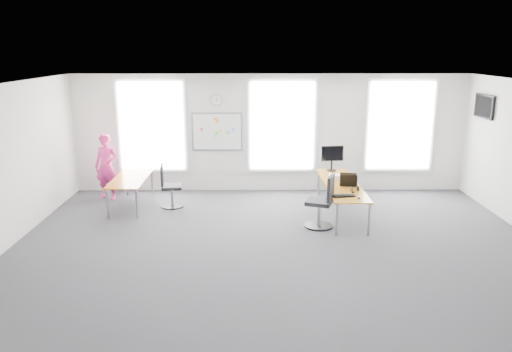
{
  "coord_description": "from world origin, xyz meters",
  "views": [
    {
      "loc": [
        -0.47,
        -8.58,
        3.63
      ],
      "look_at": [
        -0.38,
        1.2,
        1.1
      ],
      "focal_mm": 35.0,
      "sensor_mm": 36.0,
      "label": 1
    }
  ],
  "objects_px": {
    "desk_right": "(341,186)",
    "headphones": "(354,189)",
    "chair_right": "(322,205)",
    "monitor": "(332,156)",
    "desk_left": "(131,180)",
    "keyboard": "(343,196)",
    "chair_left": "(169,189)",
    "person": "(106,167)"
  },
  "relations": [
    {
      "from": "chair_left",
      "to": "chair_right",
      "type": "bearing_deg",
      "value": -120.12
    },
    {
      "from": "chair_left",
      "to": "person",
      "type": "height_order",
      "value": "person"
    },
    {
      "from": "keyboard",
      "to": "headphones",
      "type": "distance_m",
      "value": 0.5
    },
    {
      "from": "desk_left",
      "to": "chair_left",
      "type": "bearing_deg",
      "value": -3.92
    },
    {
      "from": "headphones",
      "to": "desk_left",
      "type": "bearing_deg",
      "value": 179.13
    },
    {
      "from": "chair_right",
      "to": "chair_left",
      "type": "bearing_deg",
      "value": -92.17
    },
    {
      "from": "desk_right",
      "to": "headphones",
      "type": "xyz_separation_m",
      "value": [
        0.17,
        -0.57,
        0.09
      ]
    },
    {
      "from": "desk_right",
      "to": "headphones",
      "type": "bearing_deg",
      "value": -73.71
    },
    {
      "from": "desk_right",
      "to": "desk_left",
      "type": "xyz_separation_m",
      "value": [
        -4.82,
        0.58,
        -0.01
      ]
    },
    {
      "from": "chair_left",
      "to": "keyboard",
      "type": "relative_size",
      "value": 2.14
    },
    {
      "from": "keyboard",
      "to": "headphones",
      "type": "relative_size",
      "value": 2.62
    },
    {
      "from": "desk_left",
      "to": "person",
      "type": "bearing_deg",
      "value": 139.37
    },
    {
      "from": "person",
      "to": "chair_right",
      "type": "bearing_deg",
      "value": -8.81
    },
    {
      "from": "desk_right",
      "to": "keyboard",
      "type": "height_order",
      "value": "keyboard"
    },
    {
      "from": "desk_right",
      "to": "chair_left",
      "type": "xyz_separation_m",
      "value": [
        -3.92,
        0.51,
        -0.2
      ]
    },
    {
      "from": "desk_right",
      "to": "person",
      "type": "bearing_deg",
      "value": 167.82
    },
    {
      "from": "person",
      "to": "headphones",
      "type": "distance_m",
      "value": 5.98
    },
    {
      "from": "desk_right",
      "to": "keyboard",
      "type": "xyz_separation_m",
      "value": [
        -0.13,
        -0.97,
        0.06
      ]
    },
    {
      "from": "headphones",
      "to": "monitor",
      "type": "height_order",
      "value": "monitor"
    },
    {
      "from": "desk_left",
      "to": "keyboard",
      "type": "height_order",
      "value": "keyboard"
    },
    {
      "from": "desk_left",
      "to": "monitor",
      "type": "height_order",
      "value": "monitor"
    },
    {
      "from": "chair_right",
      "to": "keyboard",
      "type": "distance_m",
      "value": 0.47
    },
    {
      "from": "chair_right",
      "to": "headphones",
      "type": "bearing_deg",
      "value": 133.78
    },
    {
      "from": "desk_right",
      "to": "person",
      "type": "xyz_separation_m",
      "value": [
        -5.54,
        1.2,
        0.16
      ]
    },
    {
      "from": "desk_left",
      "to": "monitor",
      "type": "xyz_separation_m",
      "value": [
        4.78,
        0.63,
        0.43
      ]
    },
    {
      "from": "chair_left",
      "to": "headphones",
      "type": "xyz_separation_m",
      "value": [
        4.09,
        -1.09,
        0.3
      ]
    },
    {
      "from": "person",
      "to": "monitor",
      "type": "relative_size",
      "value": 2.6
    },
    {
      "from": "chair_right",
      "to": "headphones",
      "type": "distance_m",
      "value": 0.81
    },
    {
      "from": "person",
      "to": "headphones",
      "type": "relative_size",
      "value": 8.97
    },
    {
      "from": "chair_left",
      "to": "desk_left",
      "type": "bearing_deg",
      "value": 78.38
    },
    {
      "from": "desk_right",
      "to": "chair_left",
      "type": "height_order",
      "value": "chair_left"
    },
    {
      "from": "desk_left",
      "to": "chair_left",
      "type": "distance_m",
      "value": 0.92
    },
    {
      "from": "chair_right",
      "to": "person",
      "type": "bearing_deg",
      "value": -92.31
    },
    {
      "from": "desk_left",
      "to": "chair_left",
      "type": "relative_size",
      "value": 1.87
    },
    {
      "from": "keyboard",
      "to": "headphones",
      "type": "height_order",
      "value": "headphones"
    },
    {
      "from": "chair_right",
      "to": "monitor",
      "type": "bearing_deg",
      "value": -173.36
    },
    {
      "from": "keyboard",
      "to": "monitor",
      "type": "xyz_separation_m",
      "value": [
        0.1,
        2.17,
        0.36
      ]
    },
    {
      "from": "desk_right",
      "to": "chair_right",
      "type": "xyz_separation_m",
      "value": [
        -0.54,
        -0.88,
        -0.16
      ]
    },
    {
      "from": "chair_right",
      "to": "person",
      "type": "distance_m",
      "value": 5.43
    },
    {
      "from": "desk_left",
      "to": "monitor",
      "type": "relative_size",
      "value": 3.03
    },
    {
      "from": "desk_left",
      "to": "chair_right",
      "type": "bearing_deg",
      "value": -18.81
    },
    {
      "from": "chair_right",
      "to": "headphones",
      "type": "height_order",
      "value": "chair_right"
    }
  ]
}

